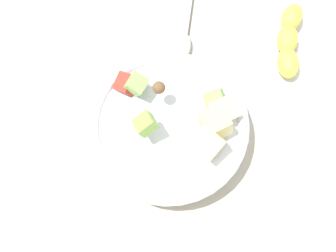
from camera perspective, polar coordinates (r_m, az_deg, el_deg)
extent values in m
plane|color=silver|center=(0.62, -0.78, -2.86)|extent=(2.40, 2.40, 0.00)
cube|color=#BCB299|center=(0.62, -0.78, -2.79)|extent=(0.49, 0.30, 0.01)
cylinder|color=white|center=(0.60, 0.00, -0.42)|extent=(0.23, 0.23, 0.05)
torus|color=white|center=(0.58, 0.00, 0.29)|extent=(0.25, 0.25, 0.02)
cube|color=#8CB74C|center=(0.54, -3.41, 0.32)|extent=(0.03, 0.03, 0.03)
cube|color=#E5D684|center=(0.54, 6.04, -2.48)|extent=(0.06, 0.06, 0.04)
cube|color=#E5D684|center=(0.55, 7.06, 0.39)|extent=(0.05, 0.04, 0.04)
cube|color=#93C160|center=(0.58, -4.81, 6.27)|extent=(0.05, 0.04, 0.04)
sphere|color=brown|center=(0.55, -1.37, 5.77)|extent=(0.03, 0.03, 0.03)
cube|color=beige|center=(0.57, 8.23, 2.10)|extent=(0.05, 0.05, 0.05)
cube|color=#BC3828|center=(0.60, -6.25, 6.31)|extent=(0.04, 0.05, 0.04)
cube|color=#93C160|center=(0.57, 7.06, 3.91)|extent=(0.04, 0.04, 0.05)
ellipsoid|color=#B7B7BC|center=(0.68, 1.90, 11.86)|extent=(0.07, 0.06, 0.01)
cube|color=#B7B7BC|center=(0.73, 2.86, 17.84)|extent=(0.14, 0.09, 0.01)
ellipsoid|color=yellow|center=(0.74, 18.01, 15.17)|extent=(0.07, 0.06, 0.04)
ellipsoid|color=yellow|center=(0.71, 17.40, 12.23)|extent=(0.07, 0.06, 0.04)
ellipsoid|color=yellow|center=(0.69, 17.51, 8.92)|extent=(0.06, 0.05, 0.04)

